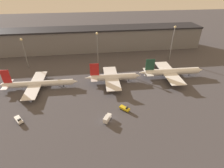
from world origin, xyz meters
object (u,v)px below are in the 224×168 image
(airplane_2, at_px, (171,72))
(service_vehicle_2, at_px, (125,108))
(service_vehicle_0, at_px, (19,120))
(service_vehicle_1, at_px, (107,118))
(airplane_0, at_px, (38,84))
(airplane_1, at_px, (113,77))

(airplane_2, height_order, service_vehicle_2, airplane_2)
(service_vehicle_0, relative_size, service_vehicle_1, 1.00)
(airplane_0, xyz_separation_m, service_vehicle_1, (39.35, -34.71, -1.38))
(airplane_0, height_order, service_vehicle_1, airplane_0)
(airplane_1, height_order, airplane_2, airplane_2)
(airplane_0, distance_m, service_vehicle_2, 56.66)
(service_vehicle_1, bearing_deg, service_vehicle_0, 112.99)
(airplane_2, xyz_separation_m, service_vehicle_0, (-90.08, -32.63, -2.61))
(service_vehicle_2, bearing_deg, airplane_1, 141.43)
(airplane_0, relative_size, airplane_1, 1.31)
(airplane_1, xyz_separation_m, airplane_2, (40.39, 1.84, 0.20))
(airplane_1, xyz_separation_m, service_vehicle_1, (-7.66, -35.95, -1.86))
(airplane_2, height_order, service_vehicle_1, airplane_2)
(service_vehicle_0, bearing_deg, airplane_1, 84.78)
(service_vehicle_0, bearing_deg, airplane_2, 72.90)
(airplane_2, distance_m, service_vehicle_1, 61.17)
(airplane_2, distance_m, service_vehicle_2, 49.23)
(service_vehicle_1, bearing_deg, airplane_1, 17.96)
(service_vehicle_0, bearing_deg, service_vehicle_1, 46.00)
(airplane_1, height_order, service_vehicle_0, airplane_1)
(airplane_2, xyz_separation_m, service_vehicle_2, (-38.15, -31.01, -2.58))
(service_vehicle_1, distance_m, service_vehicle_2, 12.01)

